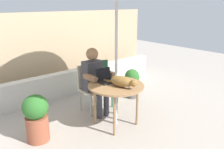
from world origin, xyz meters
TOP-DOWN VIEW (x-y plane):
  - ground_plane at (0.00, 0.00)m, footprint 14.00×14.00m
  - fence_back at (0.00, 2.27)m, footprint 5.65×0.08m
  - planter_wall_low at (0.00, 1.69)m, footprint 5.08×0.20m
  - patio_table at (0.00, 0.00)m, footprint 0.91×0.91m
  - chair_occupied at (0.00, 0.74)m, footprint 0.40×0.40m
  - chair_empty at (0.31, 0.84)m, footprint 0.51×0.51m
  - person_seated at (0.00, 0.58)m, footprint 0.48×0.48m
  - laptop at (-0.02, 0.25)m, footprint 0.30×0.25m
  - cat at (0.02, -0.14)m, footprint 0.27×0.65m
  - potted_plant_near_fence at (-1.21, 0.40)m, footprint 0.37×0.37m
  - potted_plant_by_chair at (1.04, 0.65)m, footprint 0.32×0.32m

SIDE VIEW (x-z plane):
  - ground_plane at x=0.00m, z-range 0.00..0.00m
  - planter_wall_low at x=0.00m, z-range 0.00..0.54m
  - potted_plant_by_chair at x=1.04m, z-range 0.03..0.67m
  - potted_plant_near_fence at x=-1.21m, z-range 0.02..0.75m
  - chair_occupied at x=0.00m, z-range 0.08..0.96m
  - chair_empty at x=0.31m, z-range 0.08..0.96m
  - patio_table at x=0.00m, z-range 0.29..1.00m
  - person_seated at x=0.00m, z-range 0.08..1.30m
  - laptop at x=-0.02m, z-range 0.67..0.88m
  - cat at x=0.02m, z-range 0.71..0.88m
  - fence_back at x=0.00m, z-range 0.00..1.79m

